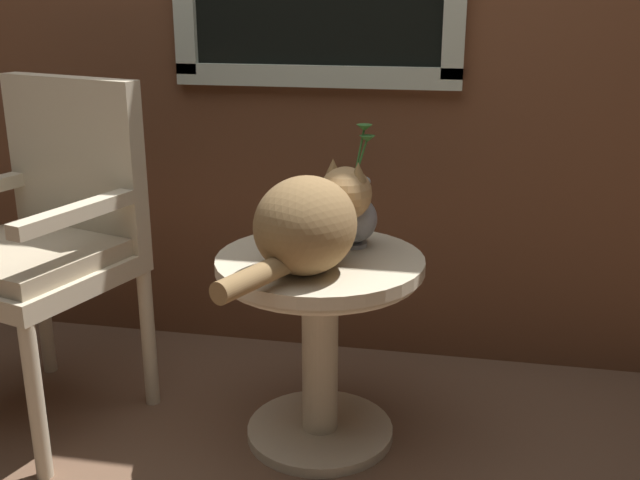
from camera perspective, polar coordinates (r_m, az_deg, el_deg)
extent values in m
plane|color=brown|center=(2.24, -6.38, -15.84)|extent=(6.00, 6.00, 0.00)
cube|color=beige|center=(2.55, -0.33, 12.18)|extent=(0.95, 0.03, 0.07)
cylinder|color=beige|center=(2.31, 0.00, -14.10)|extent=(0.43, 0.43, 0.03)
cylinder|color=beige|center=(2.18, 0.00, -8.29)|extent=(0.10, 0.10, 0.49)
cylinder|color=beige|center=(2.08, 0.00, -1.77)|extent=(0.57, 0.57, 0.03)
torus|color=beige|center=(2.09, 0.00, -2.48)|extent=(0.55, 0.55, 0.02)
cylinder|color=beige|center=(2.16, -20.53, -11.37)|extent=(0.04, 0.04, 0.45)
cylinder|color=beige|center=(2.73, -20.01, -4.99)|extent=(0.04, 0.04, 0.45)
cylinder|color=beige|center=(2.43, -12.75, -7.19)|extent=(0.04, 0.04, 0.45)
cube|color=beige|center=(2.35, -20.91, -2.21)|extent=(0.62, 0.61, 0.06)
cube|color=#BBA98B|center=(2.33, -21.06, -0.94)|extent=(0.57, 0.56, 0.05)
cube|color=beige|center=(2.41, -17.87, 5.62)|extent=(0.49, 0.20, 0.50)
cube|color=beige|center=(2.13, -17.54, 2.06)|extent=(0.18, 0.44, 0.04)
ellipsoid|color=olive|center=(1.92, -1.10, 1.09)|extent=(0.35, 0.36, 0.25)
sphere|color=tan|center=(2.05, 1.90, 3.50)|extent=(0.15, 0.15, 0.15)
cone|color=olive|center=(2.02, 2.88, 5.14)|extent=(0.05, 0.05, 0.05)
cone|color=olive|center=(2.06, 0.98, 5.43)|extent=(0.05, 0.05, 0.05)
cylinder|color=olive|center=(1.79, -4.89, -2.78)|extent=(0.15, 0.26, 0.06)
cylinder|color=#99999E|center=(2.16, 2.49, -0.28)|extent=(0.08, 0.08, 0.01)
ellipsoid|color=#99999E|center=(2.14, 2.51, 1.58)|extent=(0.14, 0.14, 0.14)
cylinder|color=#99999E|center=(2.12, 2.54, 3.67)|extent=(0.07, 0.07, 0.06)
torus|color=#99999E|center=(2.11, 2.55, 4.43)|extent=(0.09, 0.09, 0.02)
cylinder|color=#387533|center=(2.11, 2.95, 6.42)|extent=(0.03, 0.04, 0.15)
cone|color=#387533|center=(2.11, 3.35, 8.40)|extent=(0.04, 0.04, 0.02)
cylinder|color=#387533|center=(2.11, 3.06, 6.01)|extent=(0.04, 0.03, 0.12)
cone|color=#387533|center=(2.11, 3.57, 7.59)|extent=(0.04, 0.04, 0.02)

